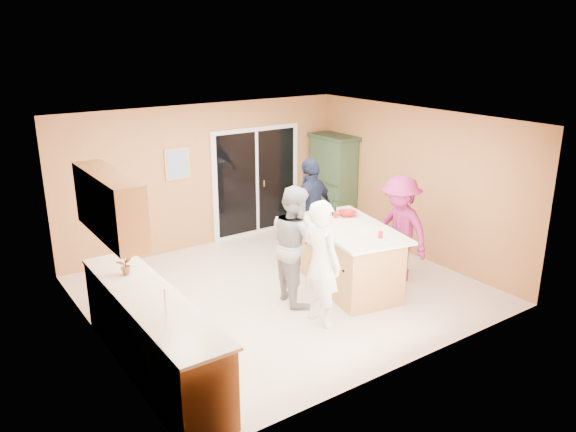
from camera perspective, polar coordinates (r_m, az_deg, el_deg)
floor at (r=8.69m, az=-0.44°, el=-7.58°), size 5.50×5.50×0.00m
ceiling at (r=7.92m, az=-0.49°, el=9.64°), size 5.50×5.00×0.10m
wall_back at (r=10.30m, az=-8.34°, el=4.04°), size 5.50×0.10×2.60m
wall_front at (r=6.43m, az=12.24°, el=-4.85°), size 5.50×0.10×2.60m
wall_left at (r=7.12m, az=-19.09°, el=-3.16°), size 0.10×5.00×2.60m
wall_right at (r=9.96m, az=12.74°, el=3.30°), size 0.10×5.00×2.60m
left_cabinet_run at (r=6.64m, az=-13.18°, el=-12.19°), size 0.65×3.05×1.24m
upper_cabinets at (r=6.81m, az=-17.70°, el=1.13°), size 0.35×1.60×0.75m
sliding_door at (r=10.82m, az=-3.22°, el=3.51°), size 1.90×0.07×2.10m
framed_picture at (r=9.99m, az=-11.18°, el=5.22°), size 0.46×0.04×0.56m
kitchen_island at (r=8.64m, az=6.30°, el=-4.42°), size 1.40×2.08×1.01m
green_hutch at (r=11.22m, az=4.60°, el=3.32°), size 0.54×1.03×1.89m
woman_white at (r=7.45m, az=3.40°, el=-4.78°), size 0.49×0.68×1.74m
woman_grey at (r=8.08m, az=0.74°, el=-2.90°), size 0.79×0.94×1.74m
woman_navy at (r=9.36m, az=2.37°, el=0.41°), size 1.17×0.78×1.85m
woman_magenta at (r=8.90m, az=11.23°, el=-1.35°), size 0.67×1.12×1.71m
serving_bowl at (r=8.94m, az=6.05°, el=0.25°), size 0.36×0.36×0.07m
tulip_vase at (r=7.12m, az=-16.28°, el=-4.36°), size 0.21×0.14×0.38m
tumbler_near at (r=8.02m, az=9.37°, el=-1.89°), size 0.08×0.08×0.09m
tumbler_far at (r=8.81m, az=4.85°, el=0.11°), size 0.08×0.08×0.10m
wine_bottle at (r=8.91m, az=4.71°, el=0.84°), size 0.08×0.08×0.33m
white_plate at (r=8.31m, az=7.84°, el=-1.40°), size 0.20×0.20×0.01m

